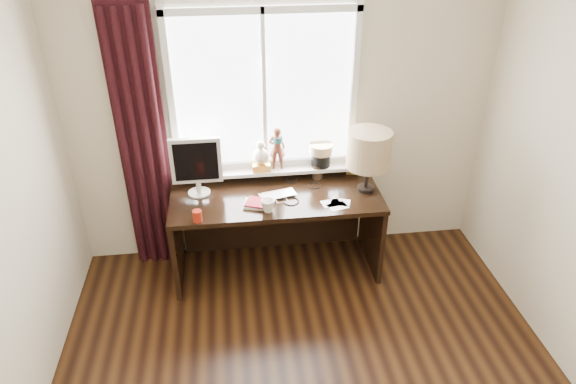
{
  "coord_description": "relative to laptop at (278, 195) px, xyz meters",
  "views": [
    {
      "loc": [
        -0.45,
        -1.9,
        2.89
      ],
      "look_at": [
        -0.05,
        1.25,
        1.0
      ],
      "focal_mm": 32.0,
      "sensor_mm": 36.0,
      "label": 1
    }
  ],
  "objects": [
    {
      "name": "wall_back",
      "position": [
        0.09,
        0.39,
        0.54
      ],
      "size": [
        3.5,
        0.0,
        2.6
      ],
      "primitive_type": "cube",
      "rotation": [
        1.57,
        0.0,
        0.0
      ],
      "color": "beige",
      "rests_on": "ground"
    },
    {
      "name": "laptop",
      "position": [
        0.0,
        0.0,
        0.0
      ],
      "size": [
        0.33,
        0.25,
        0.02
      ],
      "primitive_type": "imported",
      "rotation": [
        0.0,
        0.0,
        0.23
      ],
      "color": "silver",
      "rests_on": "desk"
    },
    {
      "name": "mug",
      "position": [
        -0.1,
        -0.21,
        0.04
      ],
      "size": [
        0.15,
        0.15,
        0.11
      ],
      "primitive_type": "imported",
      "rotation": [
        0.0,
        0.0,
        0.85
      ],
      "color": "white",
      "rests_on": "desk"
    },
    {
      "name": "red_cup",
      "position": [
        -0.63,
        -0.28,
        0.03
      ],
      "size": [
        0.07,
        0.07,
        0.09
      ],
      "primitive_type": "cylinder",
      "color": "maroon",
      "rests_on": "desk"
    },
    {
      "name": "window",
      "position": [
        -0.05,
        0.34,
        0.55
      ],
      "size": [
        1.52,
        0.2,
        1.4
      ],
      "color": "white",
      "rests_on": "ground"
    },
    {
      "name": "curtain",
      "position": [
        -1.04,
        0.29,
        0.35
      ],
      "size": [
        0.38,
        0.09,
        2.25
      ],
      "color": "black",
      "rests_on": "floor"
    },
    {
      "name": "desk",
      "position": [
        -0.01,
        0.12,
        -0.26
      ],
      "size": [
        1.7,
        0.7,
        0.75
      ],
      "color": "black",
      "rests_on": "floor"
    },
    {
      "name": "monitor",
      "position": [
        -0.63,
        0.12,
        0.27
      ],
      "size": [
        0.4,
        0.18,
        0.49
      ],
      "color": "beige",
      "rests_on": "desk"
    },
    {
      "name": "notebook_stack",
      "position": [
        -0.16,
        -0.12,
        0.0
      ],
      "size": [
        0.26,
        0.22,
        0.03
      ],
      "color": "beige",
      "rests_on": "desk"
    },
    {
      "name": "brush_holder",
      "position": [
        0.37,
        0.26,
        0.05
      ],
      "size": [
        0.09,
        0.09,
        0.25
      ],
      "color": "black",
      "rests_on": "desk"
    },
    {
      "name": "icon_frame",
      "position": [
        0.68,
        0.28,
        0.05
      ],
      "size": [
        0.1,
        0.03,
        0.13
      ],
      "color": "gold",
      "rests_on": "desk"
    },
    {
      "name": "table_lamp",
      "position": [
        0.73,
        0.01,
        0.35
      ],
      "size": [
        0.35,
        0.35,
        0.52
      ],
      "color": "black",
      "rests_on": "desk"
    },
    {
      "name": "loose_papers",
      "position": [
        0.44,
        -0.18,
        -0.01
      ],
      "size": [
        0.25,
        0.21,
        0.0
      ],
      "color": "white",
      "rests_on": "desk"
    },
    {
      "name": "desk_cables",
      "position": [
        0.18,
        0.05,
        -0.01
      ],
      "size": [
        0.39,
        0.48,
        0.01
      ],
      "color": "black",
      "rests_on": "desk"
    }
  ]
}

